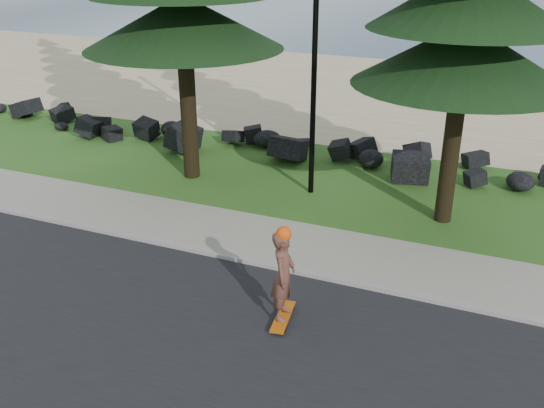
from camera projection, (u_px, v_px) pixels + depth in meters
name	position (u px, v px, depth m)	size (l,w,h in m)	color
ground	(264.00, 244.00, 13.50)	(160.00, 160.00, 0.00)	#2B5D1D
road	(153.00, 366.00, 9.71)	(160.00, 7.00, 0.02)	black
kerb	(247.00, 260.00, 12.72)	(160.00, 0.20, 0.10)	#9C958C
sidewalk	(267.00, 238.00, 13.65)	(160.00, 2.00, 0.08)	gray
beach_sand	(398.00, 95.00, 25.70)	(160.00, 15.00, 0.01)	tan
ocean	(479.00, 5.00, 56.42)	(160.00, 58.00, 0.01)	#3B5371
seawall_boulders	(337.00, 163.00, 18.21)	(60.00, 2.40, 1.10)	black
lamp_post	(315.00, 33.00, 14.49)	(0.25, 0.14, 8.14)	black
skateboarder	(283.00, 276.00, 10.45)	(0.48, 1.03, 1.87)	#C2580B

